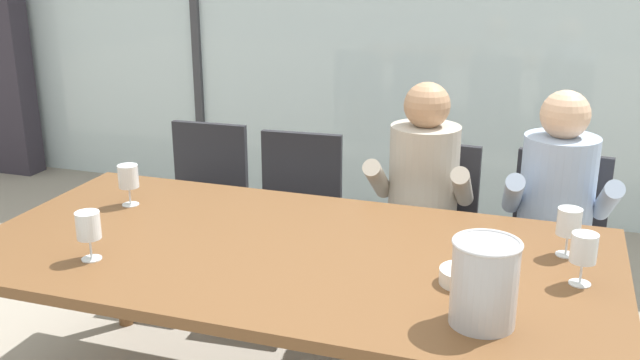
{
  "coord_description": "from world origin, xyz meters",
  "views": [
    {
      "loc": [
        0.86,
        -2.23,
        1.79
      ],
      "look_at": [
        0.0,
        0.35,
        0.9
      ],
      "focal_mm": 40.47,
      "sensor_mm": 36.0,
      "label": 1
    }
  ],
  "objects_px": {
    "person_pale_blue_shirt": "(557,212)",
    "wine_glass_by_right_taster": "(88,226)",
    "dining_table": "(289,264)",
    "wine_glass_near_bucket": "(569,224)",
    "chair_right_of_center": "(555,237)",
    "wine_glass_by_left_taster": "(128,178)",
    "tasting_bowl": "(463,276)",
    "chair_center": "(429,223)",
    "chair_left_of_center": "(296,209)",
    "chair_near_curtain": "(203,195)",
    "person_beige_jumper": "(420,197)",
    "ice_bucket_primary": "(484,282)",
    "wine_glass_center_pour": "(584,250)"
  },
  "relations": [
    {
      "from": "person_beige_jumper",
      "to": "wine_glass_near_bucket",
      "type": "xyz_separation_m",
      "value": [
        0.63,
        -0.6,
        0.17
      ]
    },
    {
      "from": "chair_left_of_center",
      "to": "wine_glass_by_left_taster",
      "type": "height_order",
      "value": "wine_glass_by_left_taster"
    },
    {
      "from": "chair_near_curtain",
      "to": "person_pale_blue_shirt",
      "type": "xyz_separation_m",
      "value": [
        1.78,
        -0.15,
        0.17
      ]
    },
    {
      "from": "chair_center",
      "to": "person_pale_blue_shirt",
      "type": "distance_m",
      "value": 0.61
    },
    {
      "from": "tasting_bowl",
      "to": "person_beige_jumper",
      "type": "bearing_deg",
      "value": 108.73
    },
    {
      "from": "wine_glass_center_pour",
      "to": "wine_glass_by_right_taster",
      "type": "bearing_deg",
      "value": -168.23
    },
    {
      "from": "chair_near_curtain",
      "to": "chair_center",
      "type": "bearing_deg",
      "value": -2.73
    },
    {
      "from": "chair_left_of_center",
      "to": "chair_center",
      "type": "xyz_separation_m",
      "value": [
        0.67,
        0.02,
        0.0
      ]
    },
    {
      "from": "dining_table",
      "to": "chair_left_of_center",
      "type": "bearing_deg",
      "value": 109.07
    },
    {
      "from": "wine_glass_by_left_taster",
      "to": "wine_glass_center_pour",
      "type": "distance_m",
      "value": 1.79
    },
    {
      "from": "person_pale_blue_shirt",
      "to": "tasting_bowl",
      "type": "height_order",
      "value": "person_pale_blue_shirt"
    },
    {
      "from": "person_pale_blue_shirt",
      "to": "tasting_bowl",
      "type": "xyz_separation_m",
      "value": [
        -0.28,
        -0.94,
        0.08
      ]
    },
    {
      "from": "tasting_bowl",
      "to": "wine_glass_by_left_taster",
      "type": "distance_m",
      "value": 1.46
    },
    {
      "from": "dining_table",
      "to": "wine_glass_near_bucket",
      "type": "xyz_separation_m",
      "value": [
        0.94,
        0.25,
        0.18
      ]
    },
    {
      "from": "person_pale_blue_shirt",
      "to": "ice_bucket_primary",
      "type": "bearing_deg",
      "value": -104.32
    },
    {
      "from": "person_pale_blue_shirt",
      "to": "wine_glass_center_pour",
      "type": "distance_m",
      "value": 0.84
    },
    {
      "from": "wine_glass_center_pour",
      "to": "ice_bucket_primary",
      "type": "bearing_deg",
      "value": -127.41
    },
    {
      "from": "person_beige_jumper",
      "to": "person_pale_blue_shirt",
      "type": "xyz_separation_m",
      "value": [
        0.59,
        0.0,
        0.0
      ]
    },
    {
      "from": "person_pale_blue_shirt",
      "to": "wine_glass_near_bucket",
      "type": "relative_size",
      "value": 6.94
    },
    {
      "from": "chair_near_curtain",
      "to": "chair_left_of_center",
      "type": "xyz_separation_m",
      "value": [
        0.54,
        -0.04,
        0.0
      ]
    },
    {
      "from": "tasting_bowl",
      "to": "wine_glass_by_right_taster",
      "type": "distance_m",
      "value": 1.27
    },
    {
      "from": "chair_left_of_center",
      "to": "person_pale_blue_shirt",
      "type": "bearing_deg",
      "value": -8.91
    },
    {
      "from": "ice_bucket_primary",
      "to": "wine_glass_by_right_taster",
      "type": "xyz_separation_m",
      "value": [
        -1.33,
        0.02,
        -0.01
      ]
    },
    {
      "from": "chair_right_of_center",
      "to": "wine_glass_center_pour",
      "type": "height_order",
      "value": "wine_glass_center_pour"
    },
    {
      "from": "person_pale_blue_shirt",
      "to": "tasting_bowl",
      "type": "relative_size",
      "value": 7.83
    },
    {
      "from": "wine_glass_near_bucket",
      "to": "chair_right_of_center",
      "type": "bearing_deg",
      "value": 92.27
    },
    {
      "from": "chair_right_of_center",
      "to": "wine_glass_near_bucket",
      "type": "bearing_deg",
      "value": -81.82
    },
    {
      "from": "wine_glass_near_bucket",
      "to": "wine_glass_by_right_taster",
      "type": "distance_m",
      "value": 1.66
    },
    {
      "from": "chair_center",
      "to": "person_pale_blue_shirt",
      "type": "height_order",
      "value": "person_pale_blue_shirt"
    },
    {
      "from": "chair_right_of_center",
      "to": "tasting_bowl",
      "type": "height_order",
      "value": "chair_right_of_center"
    },
    {
      "from": "wine_glass_center_pour",
      "to": "chair_center",
      "type": "bearing_deg",
      "value": 124.23
    },
    {
      "from": "ice_bucket_primary",
      "to": "tasting_bowl",
      "type": "height_order",
      "value": "ice_bucket_primary"
    },
    {
      "from": "chair_near_curtain",
      "to": "tasting_bowl",
      "type": "xyz_separation_m",
      "value": [
        1.5,
        -1.09,
        0.25
      ]
    },
    {
      "from": "person_beige_jumper",
      "to": "wine_glass_center_pour",
      "type": "height_order",
      "value": "person_beige_jumper"
    },
    {
      "from": "chair_near_curtain",
      "to": "wine_glass_by_right_taster",
      "type": "distance_m",
      "value": 1.38
    },
    {
      "from": "wine_glass_by_left_taster",
      "to": "wine_glass_by_right_taster",
      "type": "height_order",
      "value": "same"
    },
    {
      "from": "wine_glass_near_bucket",
      "to": "person_beige_jumper",
      "type": "bearing_deg",
      "value": 136.53
    },
    {
      "from": "chair_left_of_center",
      "to": "chair_center",
      "type": "bearing_deg",
      "value": -1.89
    },
    {
      "from": "wine_glass_by_right_taster",
      "to": "chair_right_of_center",
      "type": "bearing_deg",
      "value": 40.39
    },
    {
      "from": "chair_near_curtain",
      "to": "wine_glass_by_left_taster",
      "type": "distance_m",
      "value": 0.86
    },
    {
      "from": "chair_right_of_center",
      "to": "person_beige_jumper",
      "type": "xyz_separation_m",
      "value": [
        -0.6,
        -0.15,
        0.17
      ]
    },
    {
      "from": "chair_center",
      "to": "wine_glass_by_left_taster",
      "type": "distance_m",
      "value": 1.41
    },
    {
      "from": "person_pale_blue_shirt",
      "to": "wine_glass_by_right_taster",
      "type": "distance_m",
      "value": 1.92
    },
    {
      "from": "person_pale_blue_shirt",
      "to": "dining_table",
      "type": "bearing_deg",
      "value": -142.02
    },
    {
      "from": "person_pale_blue_shirt",
      "to": "wine_glass_by_left_taster",
      "type": "relative_size",
      "value": 6.94
    },
    {
      "from": "wine_glass_near_bucket",
      "to": "wine_glass_center_pour",
      "type": "relative_size",
      "value": 1.0
    },
    {
      "from": "wine_glass_by_left_taster",
      "to": "wine_glass_center_pour",
      "type": "bearing_deg",
      "value": -5.93
    },
    {
      "from": "dining_table",
      "to": "chair_center",
      "type": "xyz_separation_m",
      "value": [
        0.34,
        0.98,
        -0.16
      ]
    },
    {
      "from": "dining_table",
      "to": "person_pale_blue_shirt",
      "type": "xyz_separation_m",
      "value": [
        0.91,
        0.85,
        0.01
      ]
    },
    {
      "from": "chair_right_of_center",
      "to": "person_pale_blue_shirt",
      "type": "distance_m",
      "value": 0.23
    }
  ]
}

